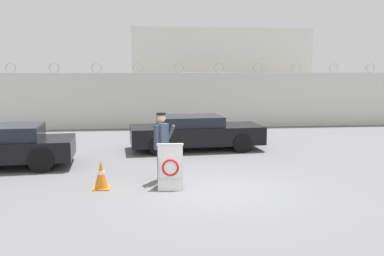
# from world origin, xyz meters

# --- Properties ---
(ground_plane) EXTENTS (90.00, 90.00, 0.00)m
(ground_plane) POSITION_xyz_m (0.00, 0.00, 0.00)
(ground_plane) COLOR slate
(perimeter_wall) EXTENTS (36.00, 0.30, 3.14)m
(perimeter_wall) POSITION_xyz_m (0.00, 11.15, 1.35)
(perimeter_wall) COLOR silver
(perimeter_wall) RESTS_ON ground_plane
(building_block) EXTENTS (9.64, 7.20, 5.01)m
(building_block) POSITION_xyz_m (2.51, 16.37, 2.51)
(building_block) COLOR silver
(building_block) RESTS_ON ground_plane
(barricade_sign) EXTENTS (0.64, 0.68, 1.09)m
(barricade_sign) POSITION_xyz_m (-1.08, 0.35, 0.54)
(barricade_sign) COLOR white
(barricade_sign) RESTS_ON ground_plane
(security_guard) EXTENTS (0.58, 0.59, 1.75)m
(security_guard) POSITION_xyz_m (-1.26, 1.12, 0.98)
(security_guard) COLOR #232838
(security_guard) RESTS_ON ground_plane
(traffic_cone_near) EXTENTS (0.39, 0.39, 0.69)m
(traffic_cone_near) POSITION_xyz_m (-2.73, 0.47, 0.34)
(traffic_cone_near) COLOR orange
(traffic_cone_near) RESTS_ON ground_plane
(parked_car_rear_sedan) EXTENTS (4.75, 2.14, 1.21)m
(parked_car_rear_sedan) POSITION_xyz_m (0.10, 5.28, 0.62)
(parked_car_rear_sedan) COLOR black
(parked_car_rear_sedan) RESTS_ON ground_plane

